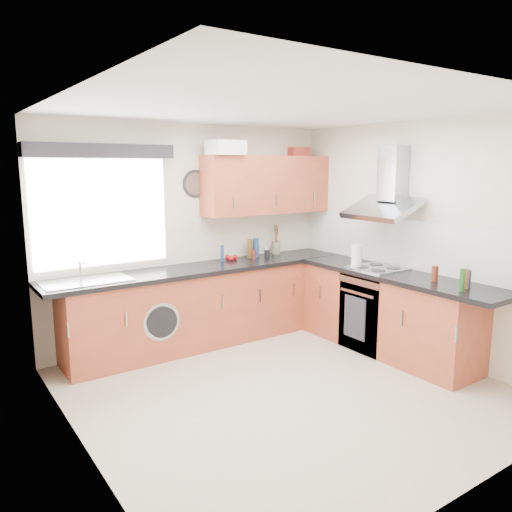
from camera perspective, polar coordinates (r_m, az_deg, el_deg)
ground_plane at (r=4.76m, az=3.44°, el=-15.01°), size 3.60×3.60×0.00m
ceiling at (r=4.33m, az=3.81°, el=16.46°), size 3.60×3.60×0.02m
wall_back at (r=5.88m, az=-7.29°, el=2.56°), size 3.60×0.02×2.50m
wall_front at (r=3.19m, az=24.04°, el=-4.83°), size 3.60×0.02×2.50m
wall_left at (r=3.58m, az=-19.75°, el=-2.98°), size 0.02×3.60×2.50m
wall_right at (r=5.65m, az=18.14°, el=1.82°), size 0.02×3.60×2.50m
window at (r=5.44m, az=-17.22°, el=4.74°), size 1.40×0.02×1.10m
window_blind at (r=5.33m, az=-17.28°, el=11.42°), size 1.50×0.18×0.14m
splashback at (r=5.84m, az=15.71°, el=1.51°), size 0.01×3.00×0.54m
base_cab_back at (r=5.75m, az=-6.65°, el=-5.96°), size 3.00×0.58×0.86m
base_cab_corner at (r=6.61m, az=5.75°, el=-3.78°), size 0.60×0.60×0.86m
base_cab_right at (r=5.70m, az=14.68°, el=-6.40°), size 0.58×2.10×0.86m
worktop_back at (r=5.68m, az=-5.81°, el=-1.42°), size 3.60×0.62×0.05m
worktop_right at (r=5.48m, az=16.01°, el=-2.19°), size 0.62×2.42×0.05m
sink at (r=5.17m, az=-18.85°, el=-2.35°), size 0.84×0.46×0.10m
oven at (r=5.78m, az=13.49°, el=-6.14°), size 0.56×0.58×0.85m
hob_plate at (r=5.67m, az=13.70°, el=-1.36°), size 0.52×0.52×0.01m
extractor_hood at (r=5.64m, az=14.75°, el=7.29°), size 0.52×0.78×0.66m
upper_cabinets at (r=6.18m, az=1.29°, el=8.14°), size 1.70×0.35×0.70m
washing_machine at (r=5.52m, az=-11.97°, el=-6.60°), size 0.62×0.60×0.90m
wall_clock at (r=5.83m, az=-6.88°, el=8.19°), size 0.32×0.04×0.32m
casserole at (r=5.73m, az=-3.47°, el=12.26°), size 0.41×0.31×0.16m
storage_box at (r=6.59m, az=4.86°, el=11.78°), size 0.29×0.25×0.11m
utensil_pot at (r=6.44m, az=2.31°, el=0.94°), size 0.13×0.13×0.15m
kitchen_roll at (r=5.65m, az=11.42°, el=-0.03°), size 0.12×0.12×0.26m
tomato_cluster at (r=6.01m, az=-2.85°, el=-0.18°), size 0.15×0.15×0.06m
jar_0 at (r=6.21m, az=1.27°, el=0.31°), size 0.07×0.07×0.09m
jar_1 at (r=5.93m, az=-3.90°, el=0.32°), size 0.04×0.04×0.19m
jar_2 at (r=6.21m, az=0.01°, el=0.96°), size 0.07×0.07×0.23m
jar_3 at (r=6.07m, az=-0.22°, el=0.20°), size 0.06×0.06×0.11m
jar_4 at (r=6.21m, az=1.20°, el=0.52°), size 0.06×0.06×0.14m
jar_5 at (r=6.24m, az=-0.31°, el=0.40°), size 0.07×0.07×0.10m
jar_6 at (r=6.16m, az=-0.68°, el=0.87°), size 0.07×0.07×0.23m
bottle_0 at (r=5.05m, az=23.04°, el=-2.41°), size 0.06×0.06×0.17m
bottle_1 at (r=5.02m, az=22.80°, el=-2.38°), size 0.07×0.07×0.18m
bottle_2 at (r=5.21m, az=19.77°, el=-1.90°), size 0.07×0.07×0.16m
bottle_3 at (r=4.88m, az=22.51°, el=-2.53°), size 0.05×0.05×0.21m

